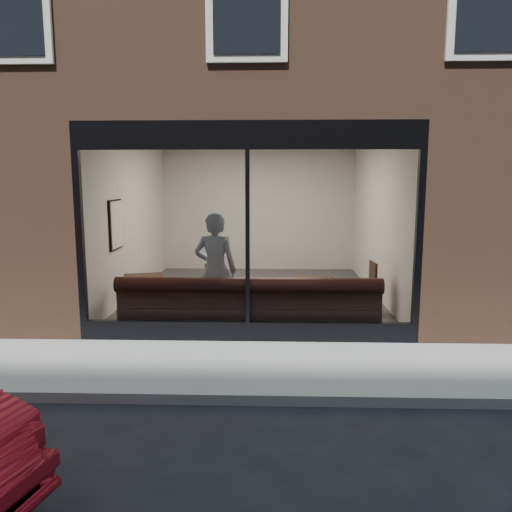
{
  "coord_description": "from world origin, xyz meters",
  "views": [
    {
      "loc": [
        0.35,
        -5.09,
        2.39
      ],
      "look_at": [
        0.11,
        2.4,
        1.23
      ],
      "focal_mm": 35.0,
      "sensor_mm": 36.0,
      "label": 1
    }
  ],
  "objects_px": {
    "cafe_chair_right": "(361,301)",
    "banquette": "(249,319)",
    "person": "(215,270)",
    "cafe_table_left": "(144,278)",
    "cafe_table_right": "(309,280)",
    "cafe_chair_left": "(200,301)"
  },
  "relations": [
    {
      "from": "cafe_chair_left",
      "to": "cafe_chair_right",
      "type": "height_order",
      "value": "same"
    },
    {
      "from": "banquette",
      "to": "cafe_chair_left",
      "type": "bearing_deg",
      "value": 129.9
    },
    {
      "from": "person",
      "to": "cafe_table_left",
      "type": "distance_m",
      "value": 1.33
    },
    {
      "from": "cafe_table_right",
      "to": "cafe_chair_right",
      "type": "bearing_deg",
      "value": 29.5
    },
    {
      "from": "banquette",
      "to": "person",
      "type": "relative_size",
      "value": 2.13
    },
    {
      "from": "banquette",
      "to": "person",
      "type": "distance_m",
      "value": 0.96
    },
    {
      "from": "person",
      "to": "cafe_table_right",
      "type": "relative_size",
      "value": 2.93
    },
    {
      "from": "cafe_chair_left",
      "to": "cafe_table_right",
      "type": "bearing_deg",
      "value": 175.64
    },
    {
      "from": "banquette",
      "to": "person",
      "type": "xyz_separation_m",
      "value": [
        -0.56,
        0.31,
        0.71
      ]
    },
    {
      "from": "cafe_table_left",
      "to": "cafe_chair_right",
      "type": "xyz_separation_m",
      "value": [
        3.76,
        0.46,
        -0.5
      ]
    },
    {
      "from": "cafe_table_left",
      "to": "cafe_chair_right",
      "type": "height_order",
      "value": "cafe_table_left"
    },
    {
      "from": "cafe_table_left",
      "to": "cafe_chair_right",
      "type": "bearing_deg",
      "value": 7.03
    },
    {
      "from": "banquette",
      "to": "cafe_table_left",
      "type": "bearing_deg",
      "value": 159.74
    },
    {
      "from": "cafe_chair_right",
      "to": "banquette",
      "type": "bearing_deg",
      "value": 27.54
    },
    {
      "from": "banquette",
      "to": "cafe_table_left",
      "type": "xyz_separation_m",
      "value": [
        -1.82,
        0.67,
        0.52
      ]
    },
    {
      "from": "cafe_table_right",
      "to": "cafe_chair_right",
      "type": "distance_m",
      "value": 1.23
    },
    {
      "from": "banquette",
      "to": "cafe_chair_right",
      "type": "relative_size",
      "value": 8.95
    },
    {
      "from": "cafe_table_right",
      "to": "cafe_chair_left",
      "type": "relative_size",
      "value": 1.44
    },
    {
      "from": "person",
      "to": "cafe_table_left",
      "type": "xyz_separation_m",
      "value": [
        -1.26,
        0.36,
        -0.2
      ]
    },
    {
      "from": "cafe_chair_right",
      "to": "cafe_table_left",
      "type": "bearing_deg",
      "value": 4.31
    },
    {
      "from": "cafe_table_right",
      "to": "cafe_chair_left",
      "type": "xyz_separation_m",
      "value": [
        -1.89,
        0.52,
        -0.5
      ]
    },
    {
      "from": "person",
      "to": "cafe_table_left",
      "type": "bearing_deg",
      "value": -8.46
    }
  ]
}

